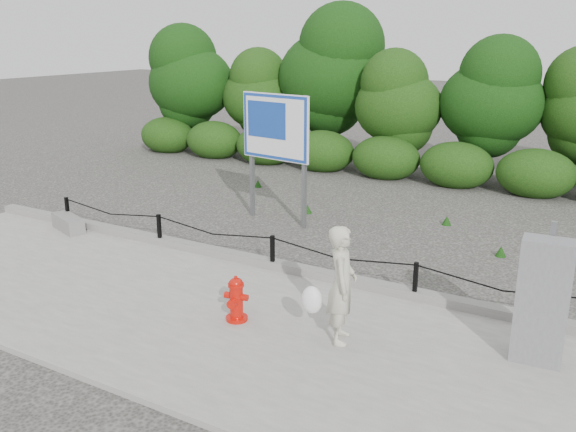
% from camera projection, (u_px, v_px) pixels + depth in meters
% --- Properties ---
extents(ground, '(90.00, 90.00, 0.00)m').
position_uv_depth(ground, '(273.00, 273.00, 10.40)').
color(ground, '#2D2B28').
rests_on(ground, ground).
extents(sidewalk, '(14.00, 4.00, 0.08)m').
position_uv_depth(sidewalk, '(200.00, 316.00, 8.72)').
color(sidewalk, gray).
rests_on(sidewalk, ground).
extents(curb, '(14.00, 0.22, 0.14)m').
position_uv_depth(curb, '(274.00, 264.00, 10.39)').
color(curb, slate).
rests_on(curb, sidewalk).
extents(chain_barrier, '(10.06, 0.06, 0.60)m').
position_uv_depth(chain_barrier, '(272.00, 248.00, 10.26)').
color(chain_barrier, black).
rests_on(chain_barrier, sidewalk).
extents(treeline, '(20.14, 3.77, 4.74)m').
position_uv_depth(treeline, '(437.00, 88.00, 17.12)').
color(treeline, black).
rests_on(treeline, ground).
extents(fire_hydrant, '(0.36, 0.38, 0.66)m').
position_uv_depth(fire_hydrant, '(236.00, 299.00, 8.44)').
color(fire_hydrant, red).
rests_on(fire_hydrant, sidewalk).
extents(pedestrian, '(0.77, 0.67, 1.56)m').
position_uv_depth(pedestrian, '(340.00, 286.00, 7.76)').
color(pedestrian, beige).
rests_on(pedestrian, sidewalk).
extents(concrete_block, '(1.00, 0.63, 0.30)m').
position_uv_depth(concrete_block, '(68.00, 223.00, 12.37)').
color(concrete_block, slate).
rests_on(concrete_block, sidewalk).
extents(utility_cabinet, '(0.62, 0.45, 1.73)m').
position_uv_depth(utility_cabinet, '(542.00, 301.00, 7.26)').
color(utility_cabinet, gray).
rests_on(utility_cabinet, sidewalk).
extents(advertising_sign, '(1.71, 0.37, 2.75)m').
position_uv_depth(advertising_sign, '(275.00, 133.00, 12.69)').
color(advertising_sign, slate).
rests_on(advertising_sign, ground).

